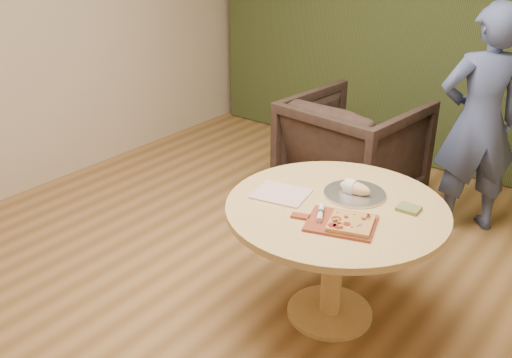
{
  "coord_description": "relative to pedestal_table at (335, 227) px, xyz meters",
  "views": [
    {
      "loc": [
        1.88,
        -2.14,
        2.23
      ],
      "look_at": [
        0.0,
        0.25,
        0.8
      ],
      "focal_mm": 40.0,
      "sensor_mm": 36.0,
      "label": 1
    }
  ],
  "objects": [
    {
      "name": "flatbread_pizza",
      "position": [
        0.18,
        -0.17,
        0.17
      ],
      "size": [
        0.28,
        0.28,
        0.04
      ],
      "rotation": [
        0.0,
        0.0,
        0.32
      ],
      "color": "tan",
      "rests_on": "pizza_paddle"
    },
    {
      "name": "person_standing",
      "position": [
        0.24,
        1.57,
        0.24
      ],
      "size": [
        0.74,
        0.72,
        1.71
      ],
      "primitive_type": "imported",
      "rotation": [
        0.0,
        0.0,
        3.86
      ],
      "color": "#3F4E7C",
      "rests_on": "ground"
    },
    {
      "name": "bread_roll",
      "position": [
        0.01,
        0.18,
        0.18
      ],
      "size": [
        0.19,
        0.09,
        0.09
      ],
      "color": "#E9BD8E",
      "rests_on": "serving_tray"
    },
    {
      "name": "curtain",
      "position": [
        -0.5,
        2.56,
        0.79
      ],
      "size": [
        4.8,
        0.14,
        2.78
      ],
      "primitive_type": "cube",
      "color": "#293518",
      "rests_on": "ground"
    },
    {
      "name": "pedestal_table",
      "position": [
        0.0,
        0.0,
        0.0
      ],
      "size": [
        1.24,
        1.24,
        0.75
      ],
      "rotation": [
        0.0,
        0.0,
        0.03
      ],
      "color": "tan",
      "rests_on": "ground"
    },
    {
      "name": "serving_tray",
      "position": [
        0.01,
        0.18,
        0.15
      ],
      "size": [
        0.36,
        0.36,
        0.02
      ],
      "color": "silver",
      "rests_on": "pedestal_table"
    },
    {
      "name": "green_packet",
      "position": [
        0.34,
        0.19,
        0.15
      ],
      "size": [
        0.12,
        0.11,
        0.02
      ],
      "primitive_type": "cube",
      "rotation": [
        0.0,
        0.0,
        0.04
      ],
      "color": "#535F2B",
      "rests_on": "pedestal_table"
    },
    {
      "name": "pizza_paddle",
      "position": [
        0.12,
        -0.17,
        0.15
      ],
      "size": [
        0.47,
        0.38,
        0.01
      ],
      "rotation": [
        0.0,
        0.0,
        0.32
      ],
      "color": "brown",
      "rests_on": "pedestal_table"
    },
    {
      "name": "room_shell",
      "position": [
        -0.5,
        -0.34,
        0.79
      ],
      "size": [
        5.04,
        6.04,
        2.84
      ],
      "color": "olive",
      "rests_on": "ground"
    },
    {
      "name": "cutlery_roll",
      "position": [
        0.0,
        -0.17,
        0.17
      ],
      "size": [
        0.11,
        0.19,
        0.03
      ],
      "rotation": [
        0.0,
        0.0,
        0.47
      ],
      "color": "silver",
      "rests_on": "pizza_paddle"
    },
    {
      "name": "newspaper",
      "position": [
        -0.32,
        -0.08,
        0.15
      ],
      "size": [
        0.35,
        0.31,
        0.01
      ],
      "primitive_type": "cube",
      "rotation": [
        0.0,
        0.0,
        0.21
      ],
      "color": "white",
      "rests_on": "pedestal_table"
    },
    {
      "name": "armchair",
      "position": [
        -0.68,
        1.44,
        -0.12
      ],
      "size": [
        1.04,
        0.99,
        0.99
      ],
      "primitive_type": "imported",
      "rotation": [
        0.0,
        0.0,
        3.05
      ],
      "color": "black",
      "rests_on": "ground"
    }
  ]
}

